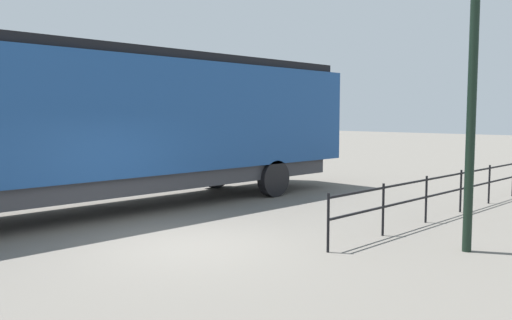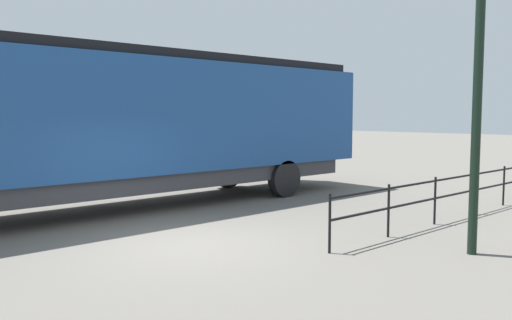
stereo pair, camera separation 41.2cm
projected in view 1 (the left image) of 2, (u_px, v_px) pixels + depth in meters
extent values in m
plane|color=#666059|center=(183.00, 245.00, 9.89)|extent=(120.00, 120.00, 0.00)
cube|color=navy|center=(78.00, 116.00, 12.60)|extent=(3.01, 17.17, 2.85)
cube|color=black|center=(283.00, 128.00, 17.83)|extent=(2.89, 2.41, 2.00)
cube|color=black|center=(76.00, 51.00, 12.47)|extent=(2.71, 16.48, 0.24)
cube|color=#38383D|center=(80.00, 184.00, 12.75)|extent=(2.71, 15.80, 0.45)
cylinder|color=black|center=(215.00, 172.00, 17.59)|extent=(0.30, 1.10, 1.10)
cylinder|color=black|center=(274.00, 178.00, 15.68)|extent=(0.30, 1.10, 1.10)
cylinder|color=black|center=(473.00, 67.00, 9.13)|extent=(0.16, 0.16, 6.58)
cube|color=black|center=(461.00, 173.00, 13.13)|extent=(0.04, 10.98, 0.04)
cube|color=black|center=(461.00, 189.00, 13.16)|extent=(0.04, 10.98, 0.04)
cylinder|color=black|center=(328.00, 223.00, 9.30)|extent=(0.05, 0.05, 1.07)
cylinder|color=black|center=(383.00, 210.00, 10.59)|extent=(0.05, 0.05, 1.07)
cylinder|color=black|center=(426.00, 199.00, 11.88)|extent=(0.05, 0.05, 1.07)
cylinder|color=black|center=(461.00, 191.00, 13.17)|extent=(0.05, 0.05, 1.07)
cylinder|color=black|center=(489.00, 184.00, 14.45)|extent=(0.05, 0.05, 1.07)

